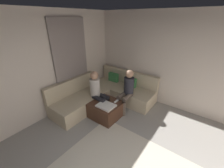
# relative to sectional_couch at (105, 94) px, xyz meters

# --- Properties ---
(wall_back) EXTENTS (6.00, 0.12, 2.70)m
(wall_back) POSITION_rel_sectional_couch_xyz_m (2.08, 1.06, 1.07)
(wall_back) COLOR beige
(wall_back) RESTS_ON ground_plane
(wall_left) EXTENTS (0.12, 6.00, 2.70)m
(wall_left) POSITION_rel_sectional_couch_xyz_m (-0.86, -1.88, 1.07)
(wall_left) COLOR beige
(wall_left) RESTS_ON ground_plane
(curtain_panel) EXTENTS (0.06, 1.10, 2.50)m
(curtain_panel) POSITION_rel_sectional_couch_xyz_m (-0.76, -0.58, 0.97)
(curtain_panel) COLOR gray
(curtain_panel) RESTS_ON ground_plane
(sectional_couch) EXTENTS (2.10, 2.55, 0.87)m
(sectional_couch) POSITION_rel_sectional_couch_xyz_m (0.00, 0.00, 0.00)
(sectional_couch) COLOR #C6B593
(sectional_couch) RESTS_ON ground_plane
(ottoman) EXTENTS (0.76, 0.76, 0.42)m
(ottoman) POSITION_rel_sectional_couch_xyz_m (0.49, -0.57, -0.07)
(ottoman) COLOR #4C2D1E
(ottoman) RESTS_ON ground_plane
(folded_blanket) EXTENTS (0.44, 0.36, 0.04)m
(folded_blanket) POSITION_rel_sectional_couch_xyz_m (0.59, -0.69, 0.16)
(folded_blanket) COLOR white
(folded_blanket) RESTS_ON ottoman
(coffee_mug) EXTENTS (0.08, 0.08, 0.10)m
(coffee_mug) POSITION_rel_sectional_couch_xyz_m (0.27, -0.39, 0.19)
(coffee_mug) COLOR #334C72
(coffee_mug) RESTS_ON ottoman
(game_remote) EXTENTS (0.05, 0.15, 0.02)m
(game_remote) POSITION_rel_sectional_couch_xyz_m (0.67, -0.35, 0.15)
(game_remote) COLOR white
(game_remote) RESTS_ON ottoman
(person_on_couch_back) EXTENTS (0.30, 0.60, 1.20)m
(person_on_couch_back) POSITION_rel_sectional_couch_xyz_m (0.75, 0.06, 0.38)
(person_on_couch_back) COLOR brown
(person_on_couch_back) RESTS_ON ground_plane
(person_on_couch_side) EXTENTS (0.60, 0.30, 1.20)m
(person_on_couch_side) POSITION_rel_sectional_couch_xyz_m (0.15, -0.50, 0.38)
(person_on_couch_side) COLOR black
(person_on_couch_side) RESTS_ON ground_plane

